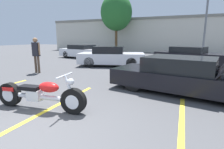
% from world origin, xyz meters
% --- Properties ---
extents(ground_plane, '(80.00, 80.00, 0.00)m').
position_xyz_m(ground_plane, '(0.00, 0.00, 0.00)').
color(ground_plane, '#474749').
extents(parking_stripe_middle, '(0.12, 4.67, 0.01)m').
position_xyz_m(parking_stripe_middle, '(-0.47, 1.08, 0.00)').
color(parking_stripe_middle, yellow).
rests_on(parking_stripe_middle, ground).
extents(parking_stripe_back, '(0.12, 4.67, 0.01)m').
position_xyz_m(parking_stripe_back, '(2.70, 1.08, 0.00)').
color(parking_stripe_back, yellow).
rests_on(parking_stripe_back, ground).
extents(far_building, '(32.00, 4.20, 4.40)m').
position_xyz_m(far_building, '(0.00, 22.63, 2.34)').
color(far_building, beige).
rests_on(far_building, ground).
extents(light_pole, '(1.21, 0.28, 7.82)m').
position_xyz_m(light_pole, '(4.39, 16.61, 4.29)').
color(light_pole, slate).
rests_on(light_pole, ground).
extents(tree_background, '(3.83, 3.83, 7.10)m').
position_xyz_m(tree_background, '(-5.33, 18.93, 4.88)').
color(tree_background, brown).
rests_on(tree_background, ground).
extents(motorcycle, '(2.52, 0.70, 0.95)m').
position_xyz_m(motorcycle, '(-0.67, 1.21, 0.39)').
color(motorcycle, black).
rests_on(motorcycle, ground).
extents(show_car_hood_open, '(5.04, 2.70, 2.10)m').
position_xyz_m(show_car_hood_open, '(2.73, 4.13, 0.58)').
color(show_car_hood_open, black).
rests_on(show_car_hood_open, ground).
extents(parked_car_left_row, '(4.72, 2.70, 1.21)m').
position_xyz_m(parked_car_left_row, '(-5.98, 11.99, 0.59)').
color(parked_car_left_row, silver).
rests_on(parked_car_left_row, ground).
extents(parked_car_right_row, '(5.06, 3.37, 1.22)m').
position_xyz_m(parked_car_right_row, '(3.07, 11.35, 0.59)').
color(parked_car_right_row, black).
rests_on(parked_car_right_row, ground).
extents(parked_car_mid_row, '(4.57, 2.93, 1.28)m').
position_xyz_m(parked_car_mid_row, '(-1.79, 8.65, 0.61)').
color(parked_car_mid_row, silver).
rests_on(parked_car_mid_row, ground).
extents(spectator_near_motorcycle, '(0.52, 0.24, 1.82)m').
position_xyz_m(spectator_near_motorcycle, '(-4.43, 4.90, 1.09)').
color(spectator_near_motorcycle, brown).
rests_on(spectator_near_motorcycle, ground).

